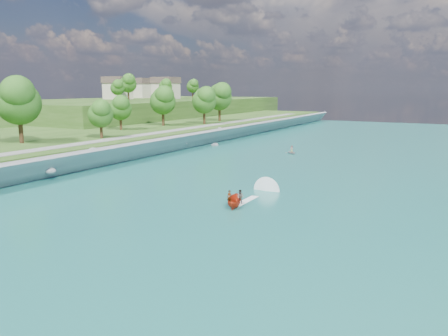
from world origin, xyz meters
The scene contains 11 objects.
ground centered at (0.00, 0.00, 0.00)m, with size 260.00×260.00×0.00m, color #2D5119.
river_water centered at (0.00, 20.00, 0.05)m, with size 55.00×240.00×0.10m, color #1B6869.
berm_west centered at (-50.00, 20.00, 1.75)m, with size 45.00×240.00×3.50m, color #2D5119.
ridge_west centered at (-82.50, 95.00, 4.50)m, with size 60.00×120.00×9.00m, color #2D5119.
riprap_bank centered at (-25.87, 19.19, 1.82)m, with size 4.40×236.00×4.37m.
riverside_path centered at (-32.50, 20.00, 3.55)m, with size 3.00×200.00×0.10m, color gray.
ridge_houses centered at (-88.67, 100.00, 13.31)m, with size 29.50×29.50×8.40m.
trees_west centered at (-40.64, 8.45, 9.37)m, with size 16.99×148.47×13.55m.
trees_ridge centered at (-76.48, 92.91, 13.63)m, with size 15.77×55.61×10.66m.
motorboat centered at (4.32, 5.06, 0.66)m, with size 3.60×18.70×1.92m.
raft centered at (-4.26, 44.13, 0.46)m, with size 3.36×3.58×1.60m.
Camera 1 is at (25.98, -38.45, 13.03)m, focal length 35.00 mm.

